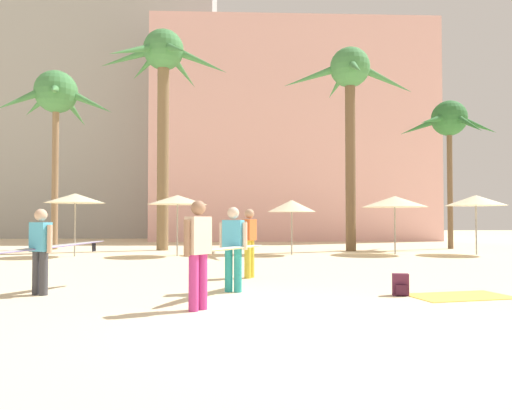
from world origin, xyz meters
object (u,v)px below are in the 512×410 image
(backpack, at_px, (401,285))
(person_mid_left, at_px, (198,250))
(cafe_umbrella_0, at_px, (75,198))
(cafe_umbrella_3, at_px, (177,200))
(person_mid_right, at_px, (43,248))
(person_near_left, at_px, (233,246))
(cafe_umbrella_1, at_px, (476,200))
(person_far_right, at_px, (249,240))
(beach_towel, at_px, (460,296))
(palm_tree_right, at_px, (449,124))
(palm_tree_left, at_px, (56,99))
(palm_tree_center, at_px, (163,74))
(palm_tree_far_left, at_px, (350,86))
(cafe_umbrella_2, at_px, (395,202))
(cafe_umbrella_4, at_px, (292,206))

(backpack, bearing_deg, person_mid_left, -58.31)
(person_mid_left, bearing_deg, cafe_umbrella_0, 156.70)
(cafe_umbrella_3, xyz_separation_m, backpack, (5.52, -10.56, -2.05))
(backpack, bearing_deg, person_mid_right, -82.63)
(cafe_umbrella_0, xyz_separation_m, person_near_left, (6.33, -9.97, -1.38))
(cafe_umbrella_1, xyz_separation_m, person_far_right, (-9.65, -7.82, -1.31))
(beach_towel, bearing_deg, person_near_left, 171.44)
(palm_tree_right, height_order, cafe_umbrella_3, palm_tree_right)
(palm_tree_left, relative_size, palm_tree_center, 0.83)
(palm_tree_far_left, relative_size, person_far_right, 5.54)
(cafe_umbrella_0, xyz_separation_m, person_mid_left, (5.78, -11.86, -1.33))
(backpack, bearing_deg, palm_tree_far_left, -177.81)
(person_near_left, bearing_deg, palm_tree_left, 53.37)
(cafe_umbrella_2, relative_size, person_far_right, 1.60)
(cafe_umbrella_0, distance_m, cafe_umbrella_4, 8.72)
(palm_tree_right, height_order, person_mid_left, palm_tree_right)
(cafe_umbrella_0, height_order, backpack, cafe_umbrella_0)
(palm_tree_center, height_order, cafe_umbrella_0, palm_tree_center)
(cafe_umbrella_2, distance_m, person_mid_left, 14.58)
(palm_tree_far_left, xyz_separation_m, cafe_umbrella_3, (-7.67, -2.88, -5.48))
(palm_tree_left, bearing_deg, person_far_right, -53.02)
(palm_tree_left, xyz_separation_m, cafe_umbrella_1, (18.92, -4.50, -5.20))
(palm_tree_far_left, bearing_deg, person_far_right, -115.47)
(palm_tree_right, xyz_separation_m, backpack, (-7.57, -14.96, -6.10))
(person_mid_right, height_order, person_near_left, person_near_left)
(palm_tree_far_left, xyz_separation_m, cafe_umbrella_2, (1.36, -2.28, -5.52))
(cafe_umbrella_2, bearing_deg, palm_tree_left, 165.17)
(cafe_umbrella_2, xyz_separation_m, cafe_umbrella_3, (-9.04, -0.61, 0.04))
(palm_tree_left, xyz_separation_m, person_mid_left, (8.33, -16.70, -6.49))
(backpack, bearing_deg, cafe_umbrella_1, 159.03)
(palm_tree_right, bearing_deg, backpack, -116.84)
(cafe_umbrella_1, xyz_separation_m, backpack, (-6.83, -10.81, -2.06))
(cafe_umbrella_1, distance_m, person_mid_right, 17.27)
(cafe_umbrella_0, distance_m, person_mid_right, 10.41)
(cafe_umbrella_0, bearing_deg, palm_tree_right, 14.74)
(palm_tree_left, xyz_separation_m, person_far_right, (9.27, -12.31, -6.51))
(person_mid_right, bearing_deg, cafe_umbrella_3, -158.74)
(palm_tree_left, height_order, person_near_left, palm_tree_left)
(palm_tree_right, xyz_separation_m, beach_towel, (-6.48, -15.12, -6.29))
(cafe_umbrella_4, bearing_deg, palm_tree_center, 150.36)
(palm_tree_far_left, height_order, palm_tree_center, palm_tree_center)
(palm_tree_far_left, bearing_deg, person_mid_right, -125.05)
(palm_tree_far_left, height_order, person_mid_left, palm_tree_far_left)
(beach_towel, distance_m, backpack, 1.11)
(backpack, bearing_deg, person_far_right, -125.37)
(palm_tree_center, height_order, person_near_left, palm_tree_center)
(palm_tree_left, relative_size, palm_tree_right, 1.19)
(person_mid_left, bearing_deg, person_mid_right, -169.82)
(cafe_umbrella_0, distance_m, cafe_umbrella_3, 4.02)
(palm_tree_center, xyz_separation_m, person_mid_left, (2.94, -15.80, -7.50))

